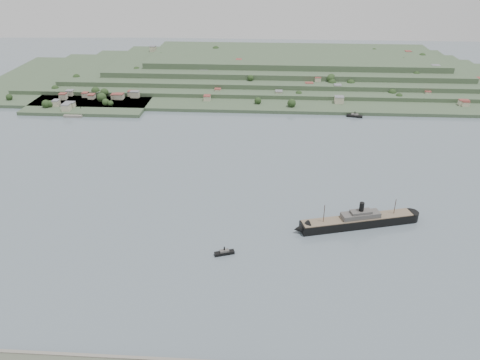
{
  "coord_description": "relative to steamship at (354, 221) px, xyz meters",
  "views": [
    {
      "loc": [
        27.5,
        -313.57,
        191.58
      ],
      "look_at": [
        6.02,
        30.0,
        12.21
      ],
      "focal_mm": 35.0,
      "sensor_mm": 36.0,
      "label": 1
    }
  ],
  "objects": [
    {
      "name": "steamship",
      "position": [
        0.0,
        0.0,
        0.0
      ],
      "size": [
        96.62,
        35.79,
        23.63
      ],
      "color": "black",
      "rests_on": "ground"
    },
    {
      "name": "ground",
      "position": [
        -94.0,
        15.8,
        -4.36
      ],
      "size": [
        1400.0,
        1400.0,
        0.0
      ],
      "primitive_type": "plane",
      "color": "slate",
      "rests_on": "ground"
    },
    {
      "name": "tugboat",
      "position": [
        -93.19,
        -40.68,
        -2.86
      ],
      "size": [
        14.09,
        7.85,
        6.14
      ],
      "color": "black",
      "rests_on": "ground"
    },
    {
      "name": "far_peninsula",
      "position": [
        -66.09,
        408.9,
        7.52
      ],
      "size": [
        760.0,
        309.0,
        30.0
      ],
      "color": "#3B5337",
      "rests_on": "ground"
    },
    {
      "name": "ferry_east",
      "position": [
        37.29,
        240.8,
        -2.68
      ],
      "size": [
        19.29,
        9.26,
        6.98
      ],
      "color": "black",
      "rests_on": "ground"
    },
    {
      "name": "ferry_west",
      "position": [
        -297.2,
        240.8,
        -2.96
      ],
      "size": [
        16.12,
        8.28,
        5.82
      ],
      "color": "black",
      "rests_on": "ground"
    }
  ]
}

